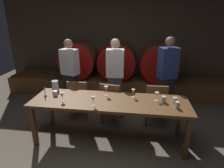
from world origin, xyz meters
name	(u,v)px	position (x,y,z in m)	size (l,w,h in m)	color
ground_plane	(99,152)	(0.00, 0.00, 0.00)	(8.79, 8.79, 0.00)	brown
back_wall	(119,44)	(0.00, 3.12, 1.32)	(6.76, 0.24, 2.64)	#473A2D
barrel_shelf	(117,85)	(0.00, 2.57, 0.23)	(6.08, 0.90, 0.46)	brown
wine_barrel_left	(80,59)	(-1.06, 2.57, 0.94)	(0.98, 0.85, 0.98)	brown
wine_barrel_center	(118,60)	(0.02, 2.57, 0.94)	(0.98, 0.85, 0.98)	brown
wine_barrel_right	(159,62)	(1.11, 2.57, 0.94)	(0.98, 0.85, 0.98)	brown
dining_table	(109,104)	(0.12, 0.38, 0.70)	(2.65, 0.78, 0.78)	brown
chair_left	(79,98)	(-0.62, 1.02, 0.49)	(0.41, 0.41, 0.88)	brown
chair_center	(111,101)	(0.07, 0.96, 0.49)	(0.45, 0.45, 0.88)	brown
chair_right	(155,102)	(0.95, 1.02, 0.49)	(0.42, 0.42, 0.88)	brown
guest_left	(70,74)	(-0.98, 1.57, 0.83)	(0.43, 0.33, 1.63)	black
guest_center	(115,75)	(0.08, 1.53, 0.85)	(0.39, 0.26, 1.66)	#33384C
guest_right	(167,77)	(1.19, 1.51, 0.88)	(0.44, 0.36, 1.72)	black
candle_center	(45,93)	(-1.03, 0.40, 0.83)	(0.05, 0.05, 0.19)	olive
pitcher	(55,86)	(-0.96, 0.68, 0.87)	(0.12, 0.12, 0.19)	silver
wine_glass_far_left	(62,95)	(-0.65, 0.24, 0.88)	(0.07, 0.07, 0.15)	silver
wine_glass_left	(93,99)	(-0.10, 0.15, 0.89)	(0.06, 0.06, 0.16)	silver
wine_glass_center	(106,89)	(0.03, 0.57, 0.91)	(0.07, 0.07, 0.18)	white
wine_glass_right	(133,92)	(0.51, 0.57, 0.88)	(0.07, 0.07, 0.15)	silver
wine_glass_far_right	(157,94)	(0.91, 0.48, 0.89)	(0.07, 0.07, 0.15)	white
cup_far_left	(55,93)	(-0.87, 0.45, 0.82)	(0.08, 0.08, 0.09)	white
cup_center_left	(163,99)	(1.02, 0.44, 0.83)	(0.08, 0.08, 0.10)	beige
cup_center_right	(175,100)	(1.20, 0.45, 0.82)	(0.08, 0.08, 0.09)	silver
cup_far_right	(177,105)	(1.20, 0.25, 0.83)	(0.06, 0.06, 0.11)	white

